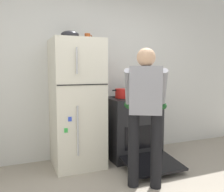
{
  "coord_description": "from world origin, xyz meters",
  "views": [
    {
      "loc": [
        -1.26,
        -1.79,
        1.35
      ],
      "look_at": [
        0.02,
        1.32,
        1.0
      ],
      "focal_mm": 39.55,
      "sensor_mm": 36.0,
      "label": 1
    }
  ],
  "objects_px": {
    "stove_range": "(132,128)",
    "person_cook": "(145,106)",
    "red_pot": "(124,93)",
    "refrigerator": "(77,104)",
    "pepper_mill": "(143,90)",
    "mixing_bowl": "(70,35)",
    "coffee_mug": "(88,37)"
  },
  "relations": [
    {
      "from": "person_cook",
      "to": "red_pot",
      "type": "bearing_deg",
      "value": 80.91
    },
    {
      "from": "refrigerator",
      "to": "red_pot",
      "type": "relative_size",
      "value": 4.95
    },
    {
      "from": "refrigerator",
      "to": "mixing_bowl",
      "type": "xyz_separation_m",
      "value": [
        -0.08,
        0.0,
        0.94
      ]
    },
    {
      "from": "person_cook",
      "to": "coffee_mug",
      "type": "height_order",
      "value": "coffee_mug"
    },
    {
      "from": "coffee_mug",
      "to": "red_pot",
      "type": "bearing_deg",
      "value": -10.83
    },
    {
      "from": "stove_range",
      "to": "red_pot",
      "type": "xyz_separation_m",
      "value": [
        -0.16,
        -0.03,
        0.55
      ]
    },
    {
      "from": "stove_range",
      "to": "person_cook",
      "type": "relative_size",
      "value": 0.77
    },
    {
      "from": "pepper_mill",
      "to": "refrigerator",
      "type": "bearing_deg",
      "value": -170.25
    },
    {
      "from": "refrigerator",
      "to": "pepper_mill",
      "type": "height_order",
      "value": "refrigerator"
    },
    {
      "from": "stove_range",
      "to": "coffee_mug",
      "type": "distance_m",
      "value": 1.53
    },
    {
      "from": "pepper_mill",
      "to": "mixing_bowl",
      "type": "height_order",
      "value": "mixing_bowl"
    },
    {
      "from": "red_pot",
      "to": "refrigerator",
      "type": "bearing_deg",
      "value": 175.97
    },
    {
      "from": "person_cook",
      "to": "mixing_bowl",
      "type": "height_order",
      "value": "mixing_bowl"
    },
    {
      "from": "refrigerator",
      "to": "coffee_mug",
      "type": "bearing_deg",
      "value": 15.4
    },
    {
      "from": "stove_range",
      "to": "coffee_mug",
      "type": "height_order",
      "value": "coffee_mug"
    },
    {
      "from": "refrigerator",
      "to": "pepper_mill",
      "type": "relative_size",
      "value": 9.45
    },
    {
      "from": "red_pot",
      "to": "mixing_bowl",
      "type": "distance_m",
      "value": 1.13
    },
    {
      "from": "red_pot",
      "to": "coffee_mug",
      "type": "relative_size",
      "value": 3.2
    },
    {
      "from": "red_pot",
      "to": "person_cook",
      "type": "bearing_deg",
      "value": -99.09
    },
    {
      "from": "pepper_mill",
      "to": "mixing_bowl",
      "type": "relative_size",
      "value": 0.76
    },
    {
      "from": "refrigerator",
      "to": "mixing_bowl",
      "type": "distance_m",
      "value": 0.95
    },
    {
      "from": "refrigerator",
      "to": "pepper_mill",
      "type": "distance_m",
      "value": 1.19
    },
    {
      "from": "refrigerator",
      "to": "mixing_bowl",
      "type": "height_order",
      "value": "mixing_bowl"
    },
    {
      "from": "person_cook",
      "to": "coffee_mug",
      "type": "relative_size",
      "value": 14.28
    },
    {
      "from": "refrigerator",
      "to": "red_pot",
      "type": "distance_m",
      "value": 0.72
    },
    {
      "from": "red_pot",
      "to": "coffee_mug",
      "type": "xyz_separation_m",
      "value": [
        -0.52,
        0.1,
        0.81
      ]
    },
    {
      "from": "stove_range",
      "to": "mixing_bowl",
      "type": "relative_size",
      "value": 5.03
    },
    {
      "from": "refrigerator",
      "to": "stove_range",
      "type": "xyz_separation_m",
      "value": [
        0.87,
        -0.02,
        -0.43
      ]
    },
    {
      "from": "stove_range",
      "to": "red_pot",
      "type": "height_order",
      "value": "red_pot"
    },
    {
      "from": "coffee_mug",
      "to": "pepper_mill",
      "type": "height_order",
      "value": "coffee_mug"
    },
    {
      "from": "person_cook",
      "to": "pepper_mill",
      "type": "xyz_separation_m",
      "value": [
        0.6,
        1.13,
        0.08
      ]
    },
    {
      "from": "refrigerator",
      "to": "person_cook",
      "type": "xyz_separation_m",
      "value": [
        0.56,
        -0.93,
        0.06
      ]
    }
  ]
}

